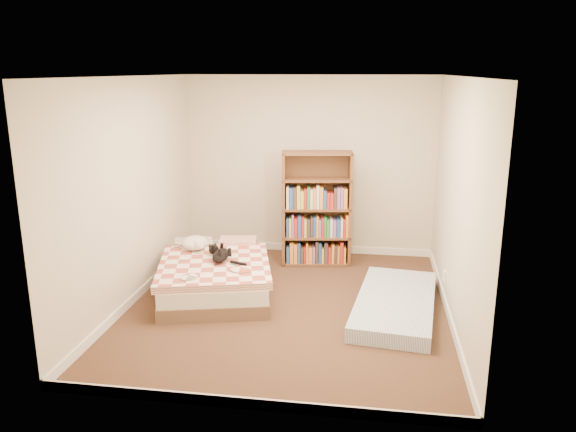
# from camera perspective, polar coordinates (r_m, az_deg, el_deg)

# --- Properties ---
(room) EXTENTS (3.51, 4.01, 2.51)m
(room) POSITION_cam_1_polar(r_m,az_deg,el_deg) (5.98, -0.04, 1.42)
(room) COLOR #41281C
(room) RESTS_ON ground
(bed) EXTENTS (1.58, 1.95, 0.46)m
(bed) POSITION_cam_1_polar(r_m,az_deg,el_deg) (6.75, -7.35, -5.91)
(bed) COLOR brown
(bed) RESTS_ON room
(bookshelf) EXTENTS (0.97, 0.44, 1.53)m
(bookshelf) POSITION_cam_1_polar(r_m,az_deg,el_deg) (7.56, 2.91, -0.73)
(bookshelf) COLOR #56321D
(bookshelf) RESTS_ON room
(floor_mattress) EXTENTS (1.02, 1.89, 0.16)m
(floor_mattress) POSITION_cam_1_polar(r_m,az_deg,el_deg) (6.32, 10.86, -8.77)
(floor_mattress) COLOR #6683AA
(floor_mattress) RESTS_ON room
(black_cat) EXTENTS (0.38, 0.66, 0.15)m
(black_cat) POSITION_cam_1_polar(r_m,az_deg,el_deg) (6.61, -6.75, -3.89)
(black_cat) COLOR black
(black_cat) RESTS_ON bed
(white_dog) EXTENTS (0.35, 0.37, 0.17)m
(white_dog) POSITION_cam_1_polar(r_m,az_deg,el_deg) (7.02, -9.39, -2.72)
(white_dog) COLOR white
(white_dog) RESTS_ON bed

